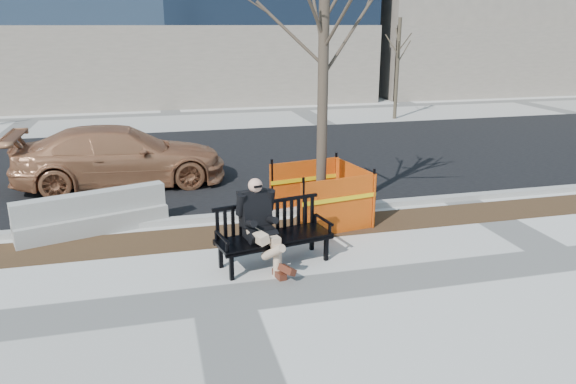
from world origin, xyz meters
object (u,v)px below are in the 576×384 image
Objects in this scene: tree_fence at (320,221)px; bench at (274,264)px; sedan at (124,185)px; seated_man at (259,265)px; jersey_barrier_left at (94,232)px.

bench is at bearing -127.37° from tree_fence.
sedan is at bearing 137.17° from tree_fence.
seated_man is at bearing 168.46° from bench.
tree_fence is at bearing 35.79° from seated_man.
bench is at bearing -154.93° from sedan.
seated_man is at bearing -56.46° from jersey_barrier_left.
jersey_barrier_left is (-2.96, 2.40, 0.00)m from seated_man.
seated_man is (-0.27, -0.00, 0.00)m from bench.
seated_man is 3.81m from jersey_barrier_left.
tree_fence is 4.70m from jersey_barrier_left.
seated_man is 0.29× the size of sedan.
bench is 0.70× the size of jersey_barrier_left.
tree_fence reaches higher than jersey_barrier_left.
seated_man is 0.25× the size of tree_fence.
sedan reaches higher than jersey_barrier_left.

